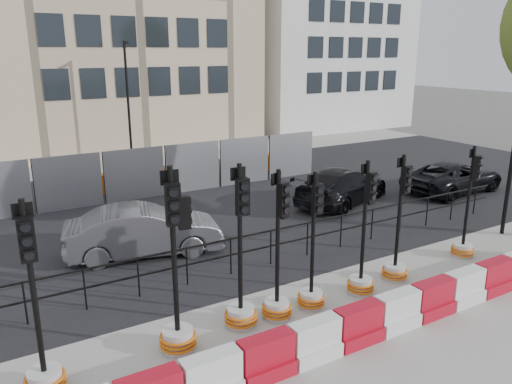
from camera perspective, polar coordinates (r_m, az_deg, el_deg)
ground at (r=12.61m, az=4.64°, el=-10.23°), size 120.00×120.00×0.00m
sidewalk_near at (r=10.62m, az=14.38°, el=-16.04°), size 40.00×6.00×0.02m
road at (r=18.35m, az=-8.03°, el=-1.82°), size 40.00×14.00×0.03m
sidewalk_far at (r=26.64m, az=-15.60°, el=3.27°), size 40.00×4.00×0.02m
building_white at (r=39.20m, az=6.87°, el=19.32°), size 12.00×9.06×16.00m
kerb_railing at (r=13.25m, az=1.71°, el=-5.62°), size 18.00×0.04×1.00m
heras_fencing at (r=20.95m, az=-9.72°, el=2.13°), size 14.33×1.72×2.00m
lamp_post_far at (r=25.32m, az=-14.41°, el=10.11°), size 0.12×0.56×6.00m
barrier_row at (r=10.56m, az=13.73°, el=-13.94°), size 14.65×0.50×0.80m
traffic_signal_a at (r=9.32m, az=-23.26°, el=-16.80°), size 0.67×0.67×3.39m
traffic_signal_b at (r=9.70m, az=-8.97°, el=-13.14°), size 0.71×0.71×3.62m
traffic_signal_c at (r=10.42m, az=-1.74°, el=-11.66°), size 0.68×0.68×3.47m
traffic_signal_d at (r=10.71m, az=2.53°, el=-10.51°), size 0.65×0.65×3.28m
traffic_signal_e at (r=11.23m, az=6.41°, el=-10.05°), size 0.62×0.62×3.12m
traffic_signal_f at (r=11.98m, az=12.07°, el=-7.95°), size 0.63×0.63×3.22m
traffic_signal_g at (r=12.91m, az=15.75°, el=-6.95°), size 0.63×0.63×3.20m
traffic_signal_h at (r=14.93m, az=22.74°, el=-4.55°), size 0.62×0.62×3.13m
car_b at (r=14.24m, az=-12.68°, el=-4.38°), size 3.39×4.93×1.41m
car_c at (r=18.94m, az=9.81°, el=0.74°), size 5.00×5.91×1.35m
car_d at (r=21.64m, az=21.64°, el=1.61°), size 2.66×4.80×1.26m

